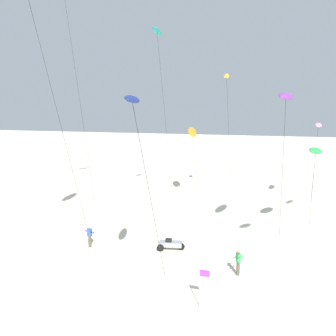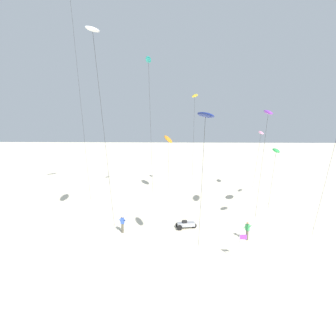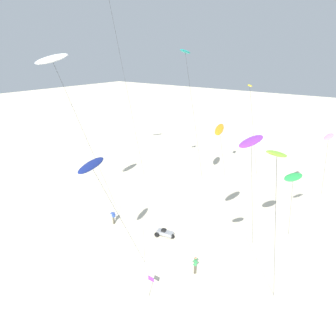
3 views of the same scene
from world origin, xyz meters
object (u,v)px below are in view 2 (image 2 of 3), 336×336
object	(u,v)px
marker_flag	(241,242)
kite_flyer_middle	(122,224)
kite_orange	(168,139)
kite_white	(93,30)
kite_teal	(148,62)
kite_yellow	(195,98)
kite_flyer_nearest	(247,230)
kite_navy	(205,116)
kite_pink	(261,133)
kite_purple	(268,113)
beach_buggy	(186,224)
kite_green	(276,151)

from	to	relation	value
marker_flag	kite_flyer_middle	bearing A→B (deg)	149.70
kite_flyer_middle	kite_orange	bearing A→B (deg)	77.72
kite_white	kite_teal	bearing A→B (deg)	80.52
kite_yellow	kite_flyer_nearest	bearing A→B (deg)	-77.87
kite_navy	kite_orange	xyz separation A→B (m)	(-3.37, 24.94, -3.02)
kite_pink	kite_navy	bearing A→B (deg)	-111.12
kite_purple	beach_buggy	world-z (taller)	kite_purple
kite_purple	kite_green	size ratio (longest dim) A/B	1.55
kite_yellow	kite_navy	bearing A→B (deg)	-90.85
kite_purple	kite_yellow	world-z (taller)	kite_yellow
kite_white	kite_green	xyz separation A→B (m)	(17.39, 11.67, -10.06)
kite_purple	kite_flyer_nearest	size ratio (longest dim) A/B	7.06
kite_flyer_nearest	kite_purple	bearing A→B (deg)	58.05
kite_flyer_nearest	kite_flyer_middle	bearing A→B (deg)	172.68
kite_pink	kite_white	bearing A→B (deg)	-129.31
kite_yellow	kite_orange	distance (m)	6.95
kite_green	marker_flag	size ratio (longest dim) A/B	3.63
beach_buggy	kite_orange	bearing A→B (deg)	98.35
kite_orange	kite_flyer_nearest	xyz separation A→B (m)	(7.76, -18.53, -6.99)
kite_yellow	beach_buggy	distance (m)	20.70
kite_yellow	kite_teal	world-z (taller)	kite_teal
kite_teal	kite_flyer_nearest	size ratio (longest dim) A/B	10.93
kite_purple	kite_teal	bearing A→B (deg)	143.26
marker_flag	kite_flyer_nearest	bearing A→B (deg)	72.96
kite_navy	kite_orange	distance (m)	25.34
kite_white	kite_navy	bearing A→B (deg)	-23.66
kite_green	kite_pink	bearing A→B (deg)	85.53
kite_navy	beach_buggy	bearing A→B (deg)	96.60
kite_yellow	kite_orange	world-z (taller)	kite_yellow
kite_pink	beach_buggy	size ratio (longest dim) A/B	4.32
kite_flyer_middle	kite_yellow	bearing A→B (deg)	66.56
kite_yellow	kite_pink	bearing A→B (deg)	4.70
kite_pink	beach_buggy	bearing A→B (deg)	-123.71
kite_navy	kite_flyer_nearest	size ratio (longest dim) A/B	6.77
kite_teal	kite_pink	world-z (taller)	kite_teal
kite_green	kite_yellow	size ratio (longest dim) A/B	0.53
kite_orange	kite_flyer_nearest	bearing A→B (deg)	-67.29
kite_purple	kite_white	xyz separation A→B (m)	(-14.99, -6.61, 5.94)
kite_white	kite_teal	size ratio (longest dim) A/B	0.98
kite_yellow	kite_flyer_middle	world-z (taller)	kite_yellow
kite_white	kite_orange	world-z (taller)	kite_white
kite_pink	kite_flyer_nearest	distance (m)	21.72
kite_navy	kite_yellow	bearing A→B (deg)	89.15
kite_teal	kite_green	bearing A→B (deg)	-15.75
kite_green	kite_yellow	distance (m)	14.69
kite_navy	kite_yellow	world-z (taller)	kite_yellow
kite_pink	kite_flyer_middle	xyz separation A→B (m)	(-17.08, -17.98, -7.86)
kite_pink	kite_flyer_middle	size ratio (longest dim) A/B	5.48
kite_purple	kite_navy	size ratio (longest dim) A/B	1.04
kite_navy	kite_green	xyz separation A→B (m)	(9.16, 15.28, -3.70)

